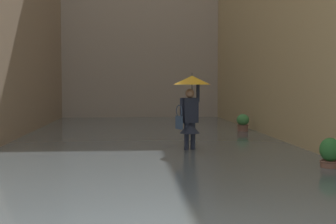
% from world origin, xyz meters
% --- Properties ---
extents(ground_plane, '(60.00, 60.00, 0.00)m').
position_xyz_m(ground_plane, '(0.00, -9.40, 0.00)').
color(ground_plane, '#605B56').
extents(flood_water, '(8.51, 24.81, 0.16)m').
position_xyz_m(flood_water, '(0.00, -9.40, 0.08)').
color(flood_water, '#515B60').
rests_on(flood_water, ground_plane).
extents(person_wading, '(0.92, 0.92, 2.06)m').
position_xyz_m(person_wading, '(-1.00, -6.93, 1.40)').
color(person_wading, '#2D2319').
rests_on(person_wading, ground_plane).
extents(potted_plant_near_left, '(0.43, 0.43, 0.75)m').
position_xyz_m(potted_plant_near_left, '(-3.40, -11.47, 0.40)').
color(potted_plant_near_left, brown).
rests_on(potted_plant_near_left, ground_plane).
extents(potted_plant_far_left, '(0.41, 0.41, 0.73)m').
position_xyz_m(potted_plant_far_left, '(-3.39, -4.21, 0.38)').
color(potted_plant_far_left, brown).
rests_on(potted_plant_far_left, ground_plane).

